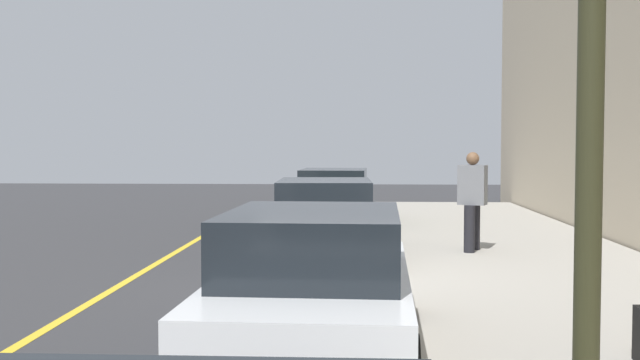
{
  "coord_description": "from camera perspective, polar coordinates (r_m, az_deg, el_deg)",
  "views": [
    {
      "loc": [
        -11.86,
        -0.41,
        2.14
      ],
      "look_at": [
        0.6,
        0.23,
        1.54
      ],
      "focal_mm": 42.06,
      "sensor_mm": 36.0,
      "label": 1
    }
  ],
  "objects": [
    {
      "name": "snow_bank_curb",
      "position": [
        10.47,
        4.53,
        -8.45
      ],
      "size": [
        6.31,
        0.56,
        0.22
      ],
      "primitive_type": "cube",
      "color": "white",
      "rests_on": "ground"
    },
    {
      "name": "ground_plane",
      "position": [
        12.06,
        0.96,
        -7.48
      ],
      "size": [
        56.0,
        56.0,
        0.0
      ],
      "primitive_type": "plane",
      "color": "#333335"
    },
    {
      "name": "parked_car_green",
      "position": [
        19.05,
        1.09,
        -1.42
      ],
      "size": [
        4.21,
        2.02,
        1.51
      ],
      "color": "black",
      "rests_on": "ground"
    },
    {
      "name": "parked_car_white",
      "position": [
        7.34,
        -0.39,
        -8.12
      ],
      "size": [
        4.45,
        2.01,
        1.51
      ],
      "color": "black",
      "rests_on": "ground"
    },
    {
      "name": "pedestrian_grey_coat",
      "position": [
        14.19,
        11.52,
        -1.38
      ],
      "size": [
        0.58,
        0.58,
        1.84
      ],
      "color": "black",
      "rests_on": "sidewalk"
    },
    {
      "name": "parked_car_charcoal",
      "position": [
        13.38,
        0.37,
        -3.19
      ],
      "size": [
        4.21,
        1.99,
        1.51
      ],
      "color": "black",
      "rests_on": "ground"
    },
    {
      "name": "sidewalk",
      "position": [
        12.38,
        16.53,
        -6.98
      ],
      "size": [
        28.0,
        4.6,
        0.15
      ],
      "primitive_type": "cube",
      "color": "#A39E93",
      "rests_on": "ground"
    },
    {
      "name": "lane_stripe_centre",
      "position": [
        12.58,
        -13.89,
        -7.12
      ],
      "size": [
        28.0,
        0.14,
        0.01
      ],
      "primitive_type": "cube",
      "color": "gold",
      "rests_on": "ground"
    }
  ]
}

